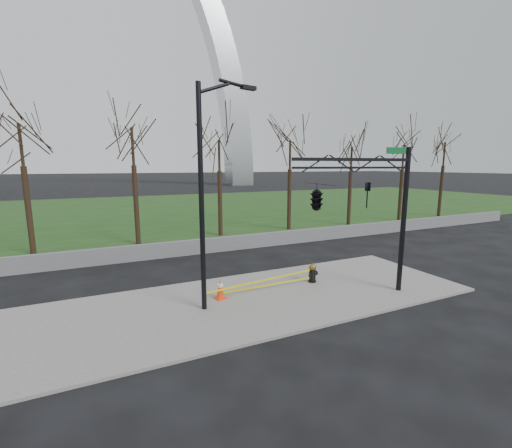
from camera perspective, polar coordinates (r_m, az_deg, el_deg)
name	(u,v)px	position (r m, az deg, el deg)	size (l,w,h in m)	color
ground	(254,301)	(13.63, -0.41, -12.92)	(500.00, 500.00, 0.00)	black
sidewalk	(254,300)	(13.61, -0.41, -12.73)	(18.00, 6.00, 0.10)	slate
grass_strip	(149,210)	(42.08, -17.71, 2.22)	(120.00, 40.00, 0.06)	#1B3B15
guardrail	(198,247)	(20.69, -9.71, -3.78)	(60.00, 0.30, 0.90)	#59595B
gateway_arch	(113,41)	(90.76, -23.10, 26.57)	(66.00, 6.00, 65.00)	#B9BCC0
tree_row	(222,181)	(24.84, -5.85, 7.32)	(51.88, 4.00, 8.40)	black
fire_hydrant	(313,273)	(15.50, 9.54, -8.20)	(0.56, 0.36, 0.89)	black
traffic_cone	(220,289)	(13.56, -6.08, -10.88)	(0.48, 0.48, 0.78)	#FC3C0D
street_light	(207,183)	(11.92, -8.32, 6.95)	(2.37, 0.64, 8.21)	black
traffic_signal_mast	(335,196)	(12.93, 13.21, 4.58)	(5.07, 2.53, 6.00)	black
caution_tape	(266,282)	(14.14, 1.77, -9.84)	(5.23, 0.73, 0.45)	yellow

